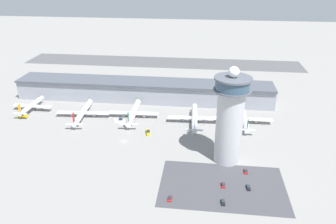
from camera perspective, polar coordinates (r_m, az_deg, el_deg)
The scene contains 18 objects.
ground_plane at distance 212.62m, azimuth -7.68°, elevation -5.05°, with size 1000.00×1000.00×0.00m, color gray.
terminal_building at distance 270.97m, azimuth -4.25°, elevation 3.77°, with size 208.69×25.00×16.50m.
runway_strip at distance 380.25m, azimuth -1.01°, elevation 8.65°, with size 313.03×44.00×0.01m, color #515154.
control_tower at distance 182.04m, azimuth 10.73°, elevation -0.89°, with size 20.04×20.04×56.09m.
parking_lot_surface at distance 174.30m, azimuth 9.43°, elevation -12.58°, with size 64.00×40.00×0.01m, color #424247.
airplane_gate_alpha at distance 272.24m, azimuth -22.66°, elevation 1.02°, with size 30.44×32.81×11.88m.
airplane_gate_bravo at distance 248.57m, azimuth -14.63°, elevation -0.09°, with size 39.78×41.88×12.60m.
airplane_gate_charlie at distance 241.17m, azimuth -6.02°, elevation -0.13°, with size 36.77×40.70×13.42m.
airplane_gate_delta at distance 232.20m, azimuth 4.63°, elevation -0.98°, with size 38.08×41.46×12.84m.
airplane_gate_echo at distance 237.50m, azimuth 13.14°, elevation -1.11°, with size 40.12×37.74×12.30m.
service_truck_catering at distance 219.61m, azimuth -3.49°, elevation -3.54°, with size 4.29×8.26×2.80m.
service_truck_fuel at distance 237.85m, azimuth -8.39°, elevation -1.47°, with size 8.33×2.50×2.72m.
service_truck_baggage at distance 264.50m, azimuth -23.93°, elevation -0.66°, with size 7.72×3.75×2.82m.
car_maroon_suv at distance 186.46m, azimuth 13.40°, elevation -10.02°, with size 1.87×4.50×1.37m.
car_green_van at distance 173.99m, azimuth 9.61°, elevation -12.41°, with size 1.97×4.51×1.60m.
car_yellow_taxi at distance 163.48m, azimuth 9.57°, elevation -15.23°, with size 1.92×4.37×1.49m.
car_silver_sedan at distance 163.50m, azimuth 0.37°, elevation -14.82°, with size 2.00×4.27×1.40m.
car_red_hatchback at distance 174.92m, azimuth 13.82°, elevation -12.65°, with size 1.90×4.54×1.39m.
Camera 1 is at (49.68, -178.48, 104.32)m, focal length 35.00 mm.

